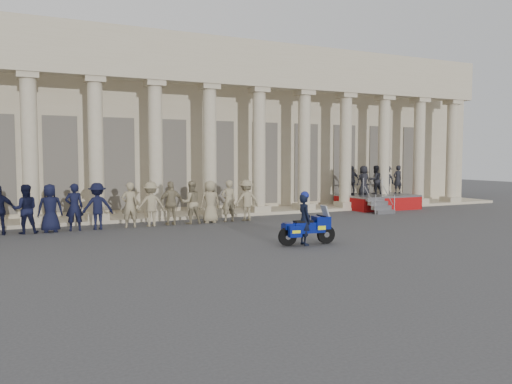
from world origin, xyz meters
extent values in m
plane|color=#3C3C3F|center=(0.00, 0.00, 0.00)|extent=(90.00, 90.00, 0.00)
cube|color=tan|center=(0.00, 15.00, 4.50)|extent=(40.00, 10.00, 9.00)
cube|color=tan|center=(0.00, 8.80, 0.07)|extent=(40.00, 2.60, 0.15)
cube|color=tan|center=(0.00, 8.00, 6.79)|extent=(35.80, 1.00, 1.00)
cube|color=tan|center=(0.00, 8.00, 7.89)|extent=(35.80, 1.00, 1.20)
cube|color=tan|center=(-6.50, 8.00, 0.30)|extent=(0.90, 0.90, 0.30)
cylinder|color=tan|center=(-6.50, 8.00, 3.25)|extent=(0.64, 0.64, 5.60)
cube|color=tan|center=(-6.50, 8.00, 6.17)|extent=(0.85, 0.85, 0.24)
cube|color=tan|center=(-3.90, 8.00, 0.30)|extent=(0.90, 0.90, 0.30)
cylinder|color=tan|center=(-3.90, 8.00, 3.25)|extent=(0.64, 0.64, 5.60)
cube|color=tan|center=(-3.90, 8.00, 6.17)|extent=(0.85, 0.85, 0.24)
cube|color=tan|center=(-1.30, 8.00, 0.30)|extent=(0.90, 0.90, 0.30)
cylinder|color=tan|center=(-1.30, 8.00, 3.25)|extent=(0.64, 0.64, 5.60)
cube|color=tan|center=(-1.30, 8.00, 6.17)|extent=(0.85, 0.85, 0.24)
cube|color=tan|center=(1.30, 8.00, 0.30)|extent=(0.90, 0.90, 0.30)
cylinder|color=tan|center=(1.30, 8.00, 3.25)|extent=(0.64, 0.64, 5.60)
cube|color=tan|center=(1.30, 8.00, 6.17)|extent=(0.85, 0.85, 0.24)
cube|color=tan|center=(3.90, 8.00, 0.30)|extent=(0.90, 0.90, 0.30)
cylinder|color=tan|center=(3.90, 8.00, 3.25)|extent=(0.64, 0.64, 5.60)
cube|color=tan|center=(3.90, 8.00, 6.17)|extent=(0.85, 0.85, 0.24)
cube|color=tan|center=(6.50, 8.00, 0.30)|extent=(0.90, 0.90, 0.30)
cylinder|color=tan|center=(6.50, 8.00, 3.25)|extent=(0.64, 0.64, 5.60)
cube|color=tan|center=(6.50, 8.00, 6.17)|extent=(0.85, 0.85, 0.24)
cube|color=tan|center=(9.10, 8.00, 0.30)|extent=(0.90, 0.90, 0.30)
cylinder|color=tan|center=(9.10, 8.00, 3.25)|extent=(0.64, 0.64, 5.60)
cube|color=tan|center=(9.10, 8.00, 6.17)|extent=(0.85, 0.85, 0.24)
cube|color=tan|center=(11.70, 8.00, 0.30)|extent=(0.90, 0.90, 0.30)
cylinder|color=tan|center=(11.70, 8.00, 3.25)|extent=(0.64, 0.64, 5.60)
cube|color=tan|center=(11.70, 8.00, 6.17)|extent=(0.85, 0.85, 0.24)
cube|color=tan|center=(14.30, 8.00, 0.30)|extent=(0.90, 0.90, 0.30)
cylinder|color=tan|center=(14.30, 8.00, 3.25)|extent=(0.64, 0.64, 5.60)
cube|color=tan|center=(14.30, 8.00, 6.17)|extent=(0.85, 0.85, 0.24)
cube|color=tan|center=(16.90, 8.00, 0.30)|extent=(0.90, 0.90, 0.30)
cylinder|color=tan|center=(16.90, 8.00, 3.25)|extent=(0.64, 0.64, 5.60)
cube|color=tan|center=(16.90, 8.00, 6.17)|extent=(0.85, 0.85, 0.24)
cube|color=black|center=(-5.20, 10.02, 2.55)|extent=(1.30, 0.12, 4.20)
cube|color=black|center=(-2.60, 10.02, 2.55)|extent=(1.30, 0.12, 4.20)
cube|color=black|center=(0.00, 10.02, 2.55)|extent=(1.30, 0.12, 4.20)
cube|color=black|center=(2.60, 10.02, 2.55)|extent=(1.30, 0.12, 4.20)
cube|color=black|center=(5.20, 10.02, 2.55)|extent=(1.30, 0.12, 4.20)
cube|color=black|center=(7.80, 10.02, 2.55)|extent=(1.30, 0.12, 4.20)
cube|color=black|center=(10.40, 10.02, 2.55)|extent=(1.30, 0.12, 4.20)
cube|color=black|center=(13.00, 10.02, 2.55)|extent=(1.30, 0.12, 4.20)
cube|color=black|center=(15.60, 10.02, 2.55)|extent=(1.30, 0.12, 4.20)
imported|color=black|center=(-6.75, 6.04, 0.93)|extent=(0.90, 0.70, 1.85)
imported|color=black|center=(-5.88, 6.04, 0.93)|extent=(0.91, 0.59, 1.85)
imported|color=black|center=(-5.02, 6.04, 0.93)|extent=(0.68, 0.44, 1.85)
imported|color=black|center=(-4.15, 6.04, 0.93)|extent=(1.20, 0.69, 1.85)
imported|color=gray|center=(-2.88, 6.04, 0.93)|extent=(0.68, 0.44, 1.85)
imported|color=gray|center=(-2.01, 6.04, 0.93)|extent=(1.20, 0.69, 1.85)
imported|color=gray|center=(-1.14, 6.04, 0.93)|extent=(1.09, 0.45, 1.85)
imported|color=gray|center=(-0.28, 6.04, 0.93)|extent=(0.90, 0.70, 1.85)
imported|color=gray|center=(0.59, 6.04, 0.93)|extent=(0.91, 0.59, 1.85)
imported|color=gray|center=(1.46, 6.04, 0.93)|extent=(0.68, 0.44, 1.85)
imported|color=gray|center=(2.33, 6.04, 0.93)|extent=(1.20, 0.69, 1.85)
cube|color=gray|center=(11.15, 7.80, 0.74)|extent=(3.92, 2.80, 0.10)
cube|color=#9F0C0D|center=(11.15, 6.42, 0.35)|extent=(3.92, 0.04, 0.69)
cube|color=#9F0C0D|center=(9.21, 7.80, 0.35)|extent=(0.04, 2.80, 0.69)
cube|color=#9F0C0D|center=(13.09, 7.80, 0.35)|extent=(0.04, 2.80, 0.69)
cube|color=gray|center=(9.79, 5.50, 0.10)|extent=(1.10, 0.28, 0.20)
cube|color=gray|center=(9.79, 5.78, 0.30)|extent=(1.10, 0.28, 0.20)
cube|color=gray|center=(9.79, 6.06, 0.50)|extent=(1.10, 0.28, 0.20)
cube|color=gray|center=(9.79, 6.34, 0.69)|extent=(1.10, 0.28, 0.20)
cylinder|color=gray|center=(11.15, 9.15, 1.29)|extent=(3.92, 0.04, 0.04)
imported|color=black|center=(9.55, 8.00, 1.60)|extent=(0.94, 0.39, 1.61)
imported|color=black|center=(10.35, 8.00, 1.60)|extent=(0.79, 0.51, 1.61)
imported|color=black|center=(11.15, 8.00, 1.60)|extent=(0.78, 0.61, 1.61)
imported|color=black|center=(11.95, 8.00, 1.60)|extent=(1.04, 0.60, 1.61)
imported|color=black|center=(12.75, 8.00, 1.60)|extent=(0.59, 0.39, 1.61)
cylinder|color=black|center=(2.28, -0.58, 0.30)|extent=(0.62, 0.19, 0.61)
cylinder|color=black|center=(0.90, -0.43, 0.30)|extent=(0.62, 0.19, 0.61)
cube|color=navy|center=(1.63, -0.51, 0.57)|extent=(1.10, 0.50, 0.35)
cube|color=navy|center=(2.09, -0.56, 0.72)|extent=(0.56, 0.53, 0.41)
cube|color=silver|center=(2.09, -0.56, 0.51)|extent=(0.23, 0.30, 0.11)
cube|color=#B2BFCC|center=(2.25, -0.57, 1.03)|extent=(0.24, 0.44, 0.49)
cube|color=black|center=(1.45, -0.49, 0.76)|extent=(0.63, 0.38, 0.09)
cube|color=navy|center=(0.95, -0.43, 0.65)|extent=(0.35, 0.35, 0.20)
cube|color=navy|center=(1.01, -0.73, 0.51)|extent=(0.43, 0.25, 0.37)
cube|color=#E9EE0C|center=(1.01, -0.73, 0.51)|extent=(0.30, 0.25, 0.09)
cube|color=navy|center=(1.07, -0.15, 0.51)|extent=(0.43, 0.25, 0.37)
cube|color=#E9EE0C|center=(1.07, -0.15, 0.51)|extent=(0.30, 0.25, 0.09)
cylinder|color=silver|center=(1.20, -0.24, 0.28)|extent=(0.56, 0.15, 0.09)
cylinder|color=black|center=(2.09, -0.56, 0.94)|extent=(0.10, 0.65, 0.03)
imported|color=black|center=(1.50, -0.49, 0.84)|extent=(0.47, 0.65, 1.68)
sphere|color=navy|center=(1.50, -0.49, 1.63)|extent=(0.28, 0.28, 0.28)
camera|label=1|loc=(-6.82, -14.45, 2.87)|focal=35.00mm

